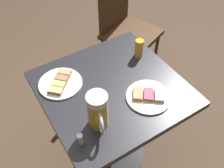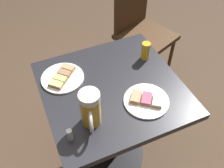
% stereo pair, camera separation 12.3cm
% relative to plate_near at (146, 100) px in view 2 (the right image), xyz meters
% --- Properties ---
extents(ground_plane, '(6.00, 6.00, 0.00)m').
position_rel_plate_near_xyz_m(ground_plane, '(0.15, 0.11, -0.71)').
color(ground_plane, '#4C3828').
extents(cafe_table, '(0.67, 0.68, 0.71)m').
position_rel_plate_near_xyz_m(cafe_table, '(0.15, 0.11, -0.18)').
color(cafe_table, black).
rests_on(cafe_table, ground_plane).
extents(plate_near, '(0.22, 0.22, 0.03)m').
position_rel_plate_near_xyz_m(plate_near, '(0.00, 0.00, 0.00)').
color(plate_near, white).
rests_on(plate_near, cafe_table).
extents(plate_far, '(0.22, 0.22, 0.03)m').
position_rel_plate_near_xyz_m(plate_far, '(0.30, 0.32, -0.00)').
color(plate_far, white).
rests_on(plate_far, cafe_table).
extents(beer_mug, '(0.15, 0.09, 0.18)m').
position_rel_plate_near_xyz_m(beer_mug, '(-0.00, 0.28, 0.08)').
color(beer_mug, gold).
rests_on(beer_mug, cafe_table).
extents(beer_glass_small, '(0.05, 0.05, 0.10)m').
position_rel_plate_near_xyz_m(beer_glass_small, '(0.27, -0.14, 0.04)').
color(beer_glass_small, gold).
rests_on(beer_glass_small, cafe_table).
extents(salt_shaker, '(0.02, 0.02, 0.06)m').
position_rel_plate_near_xyz_m(salt_shaker, '(-0.05, 0.39, 0.02)').
color(salt_shaker, silver).
rests_on(salt_shaker, cafe_table).
extents(cafe_chair, '(0.49, 0.49, 0.87)m').
position_rel_plate_near_xyz_m(cafe_chair, '(0.80, -0.41, -0.21)').
color(cafe_chair, '#472D19').
rests_on(cafe_chair, ground_plane).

